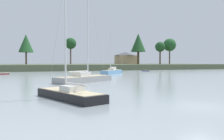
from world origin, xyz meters
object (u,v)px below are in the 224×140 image
sailboat_skyblue (112,73)px  sailboat_grey (84,80)px  dinghy_navy (145,71)px  sailboat_black (70,97)px  dinghy_maroon (3,74)px

sailboat_skyblue → sailboat_grey: (-12.42, -21.14, 0.04)m
sailboat_skyblue → sailboat_grey: sailboat_grey is taller
sailboat_skyblue → sailboat_grey: bearing=-120.4°
dinghy_navy → sailboat_black: sailboat_black is taller
dinghy_maroon → sailboat_grey: sailboat_grey is taller
dinghy_maroon → dinghy_navy: bearing=9.2°
sailboat_grey → sailboat_black: bearing=-108.2°
dinghy_maroon → dinghy_navy: dinghy_navy is taller
sailboat_black → sailboat_grey: bearing=71.8°
sailboat_black → sailboat_grey: sailboat_grey is taller
dinghy_navy → sailboat_black: (-34.85, -50.77, 0.10)m
sailboat_black → sailboat_grey: size_ratio=0.68×
dinghy_maroon → sailboat_skyblue: sailboat_skyblue is taller
dinghy_navy → sailboat_skyblue: 22.32m
sailboat_skyblue → sailboat_grey: 24.52m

